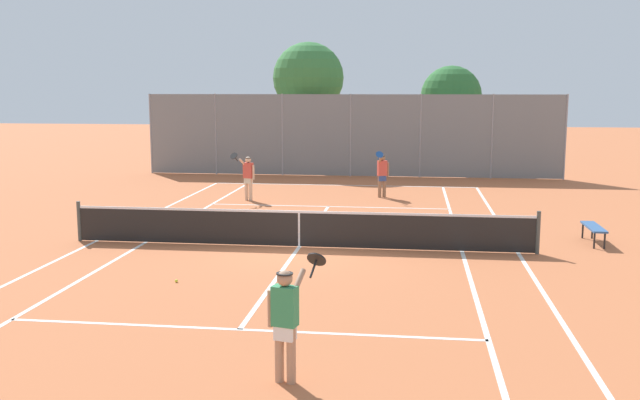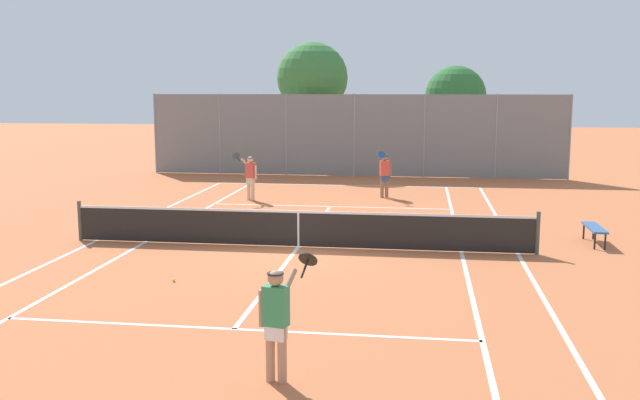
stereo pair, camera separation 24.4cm
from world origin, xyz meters
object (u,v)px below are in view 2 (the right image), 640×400
(player_far_left, at_px, (250,175))
(courtside_bench, at_px, (595,229))
(player_near_side, at_px, (276,318))
(tree_behind_right, at_px, (457,98))
(loose_tennis_ball_0, at_px, (174,280))
(tree_behind_left, at_px, (312,80))
(tennis_net, at_px, (298,228))
(player_far_right, at_px, (385,173))

(player_far_left, distance_m, courtside_bench, 12.22)
(player_near_side, distance_m, tree_behind_right, 26.48)
(player_far_left, height_order, loose_tennis_ball_0, player_far_left)
(courtside_bench, bearing_deg, loose_tennis_ball_0, -152.12)
(player_far_left, xyz_separation_m, tree_behind_left, (0.75, 9.92, 3.53))
(player_near_side, bearing_deg, tree_behind_left, 97.66)
(player_far_left, bearing_deg, player_near_side, -75.09)
(loose_tennis_ball_0, bearing_deg, tree_behind_left, 90.73)
(tennis_net, height_order, courtside_bench, tennis_net)
(loose_tennis_ball_0, distance_m, tree_behind_right, 22.67)
(loose_tennis_ball_0, height_order, courtside_bench, courtside_bench)
(tennis_net, xyz_separation_m, player_far_right, (1.75, 8.74, 0.42))
(player_far_right, height_order, courtside_bench, player_far_right)
(player_near_side, distance_m, tree_behind_left, 26.20)
(loose_tennis_ball_0, xyz_separation_m, courtside_bench, (9.65, 5.11, 0.38))
(player_far_right, relative_size, tree_behind_right, 0.35)
(player_far_left, distance_m, tree_behind_left, 10.55)
(tree_behind_right, bearing_deg, tennis_net, -105.07)
(courtside_bench, bearing_deg, tree_behind_left, 122.01)
(player_near_side, xyz_separation_m, loose_tennis_ball_0, (-3.20, 4.77, -0.89))
(tennis_net, distance_m, player_near_side, 8.53)
(courtside_bench, relative_size, tree_behind_left, 0.24)
(tennis_net, bearing_deg, tree_behind_left, 97.58)
(player_far_left, relative_size, loose_tennis_ball_0, 26.88)
(tennis_net, height_order, player_far_left, player_far_left)
(tree_behind_left, bearing_deg, tree_behind_right, 3.00)
(player_far_right, distance_m, courtside_bench, 9.38)
(tennis_net, distance_m, player_far_left, 8.00)
(player_near_side, distance_m, player_far_right, 17.19)
(loose_tennis_ball_0, bearing_deg, player_far_left, 95.26)
(tree_behind_left, xyz_separation_m, tree_behind_right, (7.06, 0.37, -0.89))
(tennis_net, xyz_separation_m, loose_tennis_ball_0, (-2.03, -3.67, -0.48))
(loose_tennis_ball_0, bearing_deg, player_far_right, 73.06)
(courtside_bench, xyz_separation_m, tree_behind_right, (-2.86, 16.23, 3.15))
(courtside_bench, bearing_deg, tennis_net, -169.33)
(player_far_right, height_order, loose_tennis_ball_0, player_far_right)
(tennis_net, xyz_separation_m, tree_behind_right, (4.76, 17.67, 3.05))
(player_near_side, relative_size, player_far_right, 1.00)
(tree_behind_right, bearing_deg, player_near_side, -97.84)
(player_far_right, relative_size, courtside_bench, 1.18)
(loose_tennis_ball_0, height_order, tree_behind_right, tree_behind_right)
(player_far_right, distance_m, tree_behind_right, 9.78)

